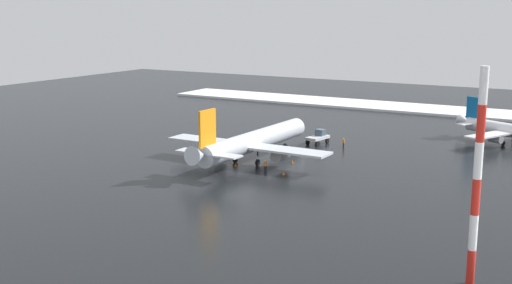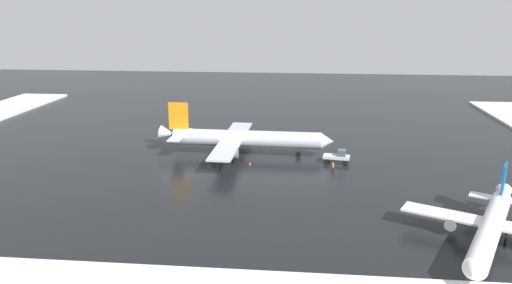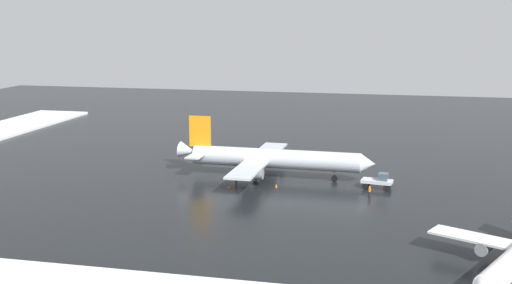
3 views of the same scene
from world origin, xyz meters
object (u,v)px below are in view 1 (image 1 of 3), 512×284
Objects in this scene: ground_crew_near_tug at (344,142)px; pushback_tug at (318,137)px; traffic_cone_wingtip_side at (292,162)px; traffic_cone_mid_line at (236,164)px; traffic_cone_near_nose at (284,173)px; airplane_distant_tail at (253,141)px; antenna_mast at (477,179)px; ground_crew_by_nose_gear at (265,165)px.

pushback_tug is at bearing -7.12° from ground_crew_near_tug.
traffic_cone_wingtip_side is at bearing 84.66° from ground_crew_near_tug.
traffic_cone_mid_line is at bearing 178.37° from pushback_tug.
pushback_tug is 21.64m from traffic_cone_mid_line.
traffic_cone_mid_line is (-20.14, 9.14, -0.70)m from ground_crew_near_tug.
ground_crew_near_tug is 21.18m from traffic_cone_near_nose.
airplane_distant_tail is 59.23× the size of traffic_cone_wingtip_side.
traffic_cone_mid_line is at bearing 169.98° from airplane_distant_tail.
traffic_cone_wingtip_side is (32.11, 32.94, -9.01)m from antenna_mast.
pushback_tug is 2.86× the size of ground_crew_by_nose_gear.
pushback_tug is 2.86× the size of ground_crew_near_tug.
antenna_mast is 46.88m from traffic_cone_wingtip_side.
airplane_distant_tail is at bearing 67.81° from ground_crew_near_tug.
airplane_distant_tail is 6.77m from traffic_cone_wingtip_side.
ground_crew_by_nose_gear reaches higher than traffic_cone_wingtip_side.
traffic_cone_near_nose is 1.00× the size of traffic_cone_wingtip_side.
traffic_cone_wingtip_side is (6.60, -1.04, -0.70)m from ground_crew_by_nose_gear.
traffic_cone_near_nose is (-21.16, 0.50, -0.70)m from ground_crew_near_tug.
pushback_tug is 22.01m from ground_crew_by_nose_gear.
ground_crew_by_nose_gear reaches higher than traffic_cone_near_nose.
traffic_cone_mid_line is at bearing -137.94° from ground_crew_by_nose_gear.
antenna_mast is (-25.52, -33.98, 8.31)m from ground_crew_by_nose_gear.
pushback_tug is (17.38, -3.19, -1.92)m from airplane_distant_tail.
pushback_tug is at bearing 9.49° from traffic_cone_wingtip_side.
airplane_distant_tail is at bearing -174.78° from ground_crew_by_nose_gear.
airplane_distant_tail is 59.23× the size of traffic_cone_near_nose.
ground_crew_near_tug is at bearing 129.44° from ground_crew_by_nose_gear.
airplane_distant_tail is 19.05× the size of ground_crew_by_nose_gear.
antenna_mast is 33.76× the size of traffic_cone_wingtip_side.
airplane_distant_tail is 1.75× the size of antenna_mast.
pushback_tug is 8.88× the size of traffic_cone_mid_line.
airplane_distant_tail is at bearing 178.55° from pushback_tug.
ground_crew_near_tug is at bearing -24.40° from traffic_cone_mid_line.
traffic_cone_near_nose is 1.00× the size of traffic_cone_mid_line.
ground_crew_near_tug is 0.09× the size of antenna_mast.
pushback_tug reaches higher than traffic_cone_near_nose.
pushback_tug is 15.60m from traffic_cone_wingtip_side.
airplane_distant_tail is 9.71m from traffic_cone_near_nose.
pushback_tug is 8.88× the size of traffic_cone_wingtip_side.
airplane_distant_tail is at bearing 109.33° from traffic_cone_wingtip_side.
antenna_mast is (-47.47, -35.51, 8.00)m from pushback_tug.
ground_crew_near_tug reaches higher than traffic_cone_wingtip_side.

